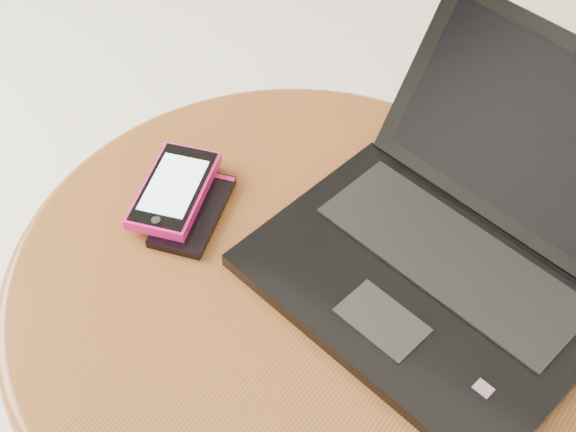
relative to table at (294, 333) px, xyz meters
The scene contains 4 objects.
table is the anchor object (origin of this frame).
laptop 0.21m from the table, 41.67° to the left, with size 0.38×0.39×0.19m.
phone_black 0.18m from the table, behind, with size 0.10×0.13×0.01m.
phone_pink 0.21m from the table, behind, with size 0.11×0.14×0.02m.
Camera 1 is at (0.19, -0.43, 1.16)m, focal length 50.92 mm.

